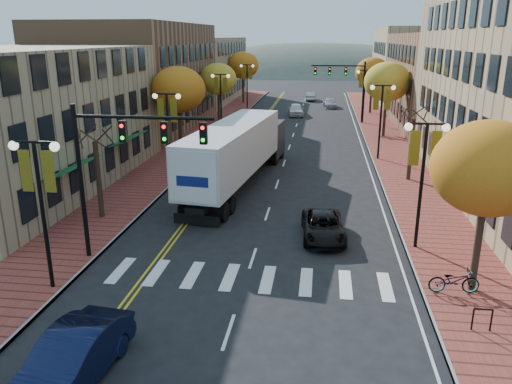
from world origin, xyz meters
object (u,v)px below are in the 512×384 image
(bicycle, at_px, (454,281))
(navy_sedan, at_px, (72,359))
(semi_truck, at_px, (239,148))
(black_suv, at_px, (323,227))

(bicycle, bearing_deg, navy_sedan, 114.19)
(semi_truck, height_order, bicycle, semi_truck)
(navy_sedan, bearing_deg, black_suv, 64.43)
(bicycle, bearing_deg, black_suv, 39.16)
(navy_sedan, height_order, bicycle, navy_sedan)
(semi_truck, bearing_deg, bicycle, -45.62)
(navy_sedan, bearing_deg, bicycle, 34.32)
(semi_truck, relative_size, bicycle, 9.05)
(semi_truck, relative_size, black_suv, 3.95)
(black_suv, height_order, bicycle, black_suv)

